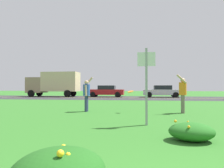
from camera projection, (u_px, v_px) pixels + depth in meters
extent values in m
plane|color=#2D6B23|center=(156.00, 108.00, 12.26)|extent=(120.00, 120.00, 0.00)
cube|color=#2D2D30|center=(149.00, 98.00, 23.63)|extent=(120.00, 9.35, 0.01)
cube|color=yellow|center=(149.00, 98.00, 23.63)|extent=(120.00, 0.16, 0.00)
sphere|color=yellow|center=(60.00, 153.00, 2.13)|extent=(0.08, 0.08, 0.08)
sphere|color=yellow|center=(86.00, 158.00, 2.55)|extent=(0.08, 0.08, 0.08)
sphere|color=yellow|center=(68.00, 155.00, 2.22)|extent=(0.05, 0.05, 0.05)
sphere|color=yellow|center=(63.00, 146.00, 2.63)|extent=(0.06, 0.06, 0.06)
ellipsoid|color=#23661E|center=(191.00, 132.00, 4.62)|extent=(1.00, 0.83, 0.40)
sphere|color=gold|center=(195.00, 128.00, 4.43)|extent=(0.08, 0.08, 0.08)
sphere|color=gold|center=(188.00, 122.00, 5.04)|extent=(0.05, 0.05, 0.05)
sphere|color=gold|center=(191.00, 131.00, 4.33)|extent=(0.07, 0.07, 0.07)
sphere|color=gold|center=(189.00, 127.00, 4.34)|extent=(0.06, 0.06, 0.06)
sphere|color=gold|center=(175.00, 121.00, 4.73)|extent=(0.06, 0.06, 0.06)
cube|color=#93969B|center=(146.00, 87.00, 6.57)|extent=(0.07, 0.10, 2.43)
cube|color=silver|center=(146.00, 59.00, 6.55)|extent=(0.56, 0.03, 0.44)
cylinder|color=#2D4C9E|center=(86.00, 90.00, 10.29)|extent=(0.34, 0.34, 0.56)
sphere|color=tan|center=(86.00, 82.00, 10.30)|extent=(0.21, 0.21, 0.21)
cylinder|color=navy|center=(87.00, 103.00, 10.36)|extent=(0.14, 0.14, 0.78)
cylinder|color=navy|center=(86.00, 104.00, 10.20)|extent=(0.14, 0.14, 0.78)
cylinder|color=tan|center=(89.00, 81.00, 10.48)|extent=(0.41, 0.09, 0.45)
cylinder|color=tan|center=(86.00, 90.00, 10.09)|extent=(0.11, 0.09, 0.53)
cylinder|color=orange|center=(183.00, 89.00, 9.64)|extent=(0.34, 0.34, 0.59)
sphere|color=tan|center=(183.00, 80.00, 9.65)|extent=(0.21, 0.21, 0.21)
cylinder|color=#726B5B|center=(183.00, 104.00, 9.54)|extent=(0.14, 0.14, 0.84)
cylinder|color=#726B5B|center=(182.00, 104.00, 9.71)|extent=(0.14, 0.14, 0.84)
cylinder|color=tan|center=(182.00, 79.00, 9.46)|extent=(0.47, 0.09, 0.45)
cylinder|color=tan|center=(181.00, 89.00, 9.84)|extent=(0.11, 0.09, 0.56)
cylinder|color=orange|center=(130.00, 92.00, 9.86)|extent=(0.29, 0.27, 0.14)
torus|color=orange|center=(130.00, 92.00, 9.86)|extent=(0.28, 0.27, 0.14)
cube|color=#B7BABF|center=(162.00, 92.00, 25.50)|extent=(4.50, 1.82, 0.66)
cube|color=black|center=(162.00, 88.00, 25.49)|extent=(2.10, 1.64, 0.52)
cylinder|color=black|center=(149.00, 95.00, 24.82)|extent=(0.66, 0.22, 0.66)
cylinder|color=black|center=(149.00, 94.00, 26.58)|extent=(0.66, 0.22, 0.66)
cylinder|color=black|center=(176.00, 95.00, 24.40)|extent=(0.66, 0.22, 0.66)
cylinder|color=black|center=(174.00, 94.00, 26.16)|extent=(0.66, 0.22, 0.66)
cube|color=maroon|center=(106.00, 92.00, 26.43)|extent=(4.50, 1.82, 0.66)
cube|color=black|center=(107.00, 88.00, 26.42)|extent=(2.10, 1.64, 0.52)
cylinder|color=black|center=(93.00, 94.00, 25.75)|extent=(0.66, 0.22, 0.66)
cylinder|color=black|center=(96.00, 94.00, 27.51)|extent=(0.66, 0.22, 0.66)
cylinder|color=black|center=(118.00, 95.00, 25.33)|extent=(0.66, 0.22, 0.66)
cylinder|color=black|center=(119.00, 94.00, 27.09)|extent=(0.66, 0.22, 0.66)
cube|color=#937F60|center=(37.00, 85.00, 27.70)|extent=(2.10, 2.30, 2.00)
cube|color=#CCBC8C|center=(61.00, 82.00, 27.26)|extent=(4.60, 2.30, 2.50)
cylinder|color=black|center=(31.00, 93.00, 26.62)|extent=(0.88, 0.26, 0.88)
cylinder|color=black|center=(39.00, 93.00, 28.80)|extent=(0.88, 0.26, 0.88)
cylinder|color=black|center=(67.00, 94.00, 25.97)|extent=(0.88, 0.26, 0.88)
cylinder|color=black|center=(73.00, 93.00, 28.15)|extent=(0.88, 0.26, 0.88)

